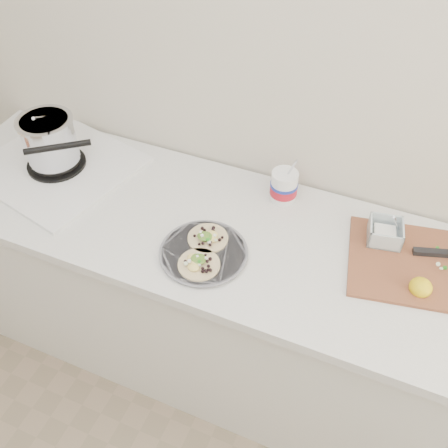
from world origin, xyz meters
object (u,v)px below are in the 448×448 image
at_px(stove, 53,150).
at_px(taco_plate, 204,251).
at_px(cutboard, 425,260).
at_px(tub, 285,184).

bearing_deg(stove, taco_plate, -1.62).
distance_m(stove, cutboard, 1.38).
bearing_deg(cutboard, tub, 156.24).
relative_size(taco_plate, tub, 1.32).
xyz_separation_m(tub, cutboard, (0.51, -0.12, -0.05)).
bearing_deg(stove, cutboard, 15.25).
xyz_separation_m(stove, cutboard, (1.38, 0.05, -0.07)).
height_order(stove, cutboard, stove).
height_order(stove, taco_plate, stove).
distance_m(stove, taco_plate, 0.74).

